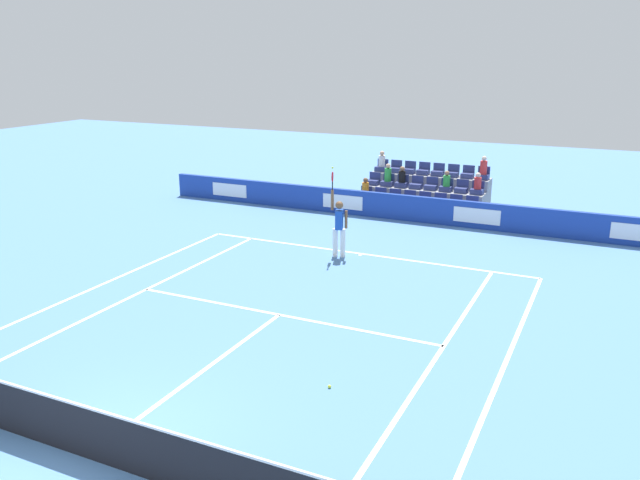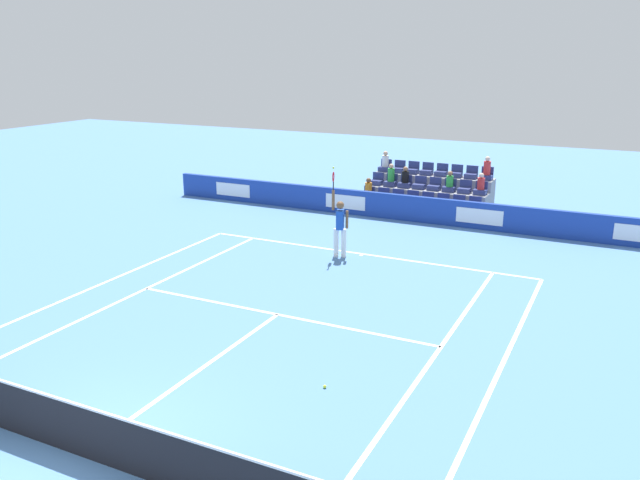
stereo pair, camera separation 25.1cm
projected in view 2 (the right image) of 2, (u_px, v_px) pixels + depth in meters
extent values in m
plane|color=#4C7AB2|center=(79.00, 455.00, 10.30)|extent=(80.00, 80.00, 0.00)
cube|color=white|center=(363.00, 254.00, 20.54)|extent=(10.97, 0.10, 0.01)
cube|color=white|center=(278.00, 314.00, 15.81)|extent=(8.23, 0.10, 0.01)
cube|color=white|center=(199.00, 370.00, 13.06)|extent=(0.10, 6.40, 0.01)
cube|color=white|center=(135.00, 294.00, 17.16)|extent=(0.10, 11.89, 0.01)
cube|color=white|center=(435.00, 355.00, 13.68)|extent=(0.10, 11.89, 0.01)
cube|color=white|center=(97.00, 286.00, 17.74)|extent=(0.10, 11.89, 0.01)
cube|color=white|center=(500.00, 369.00, 13.11)|extent=(0.10, 11.89, 0.01)
cube|color=white|center=(362.00, 255.00, 20.46)|extent=(0.10, 0.20, 0.01)
cube|color=#193899|center=(410.00, 208.00, 24.45)|extent=(21.21, 0.20, 0.98)
cube|color=white|center=(479.00, 216.00, 23.23)|extent=(1.70, 0.01, 0.55)
cube|color=white|center=(345.00, 202.00, 25.47)|extent=(1.70, 0.01, 0.55)
cube|color=white|center=(233.00, 190.00, 27.71)|extent=(1.70, 0.01, 0.55)
cube|color=black|center=(76.00, 430.00, 10.17)|extent=(11.77, 0.02, 0.92)
cube|color=white|center=(73.00, 403.00, 10.03)|extent=(11.77, 0.04, 0.04)
cylinder|color=white|center=(344.00, 243.00, 20.18)|extent=(0.16, 0.16, 0.90)
cylinder|color=white|center=(336.00, 242.00, 20.21)|extent=(0.16, 0.16, 0.90)
cube|color=white|center=(344.00, 255.00, 20.29)|extent=(0.19, 0.28, 0.08)
cube|color=white|center=(336.00, 255.00, 20.33)|extent=(0.19, 0.28, 0.08)
cube|color=#1947B2|center=(340.00, 220.00, 19.98)|extent=(0.32, 0.41, 0.60)
sphere|color=brown|center=(340.00, 205.00, 19.85)|extent=(0.24, 0.24, 0.24)
cylinder|color=brown|center=(333.00, 200.00, 19.84)|extent=(0.09, 0.09, 0.62)
cylinder|color=brown|center=(347.00, 220.00, 19.90)|extent=(0.09, 0.09, 0.56)
cylinder|color=black|center=(333.00, 186.00, 19.72)|extent=(0.04, 0.04, 0.28)
torus|color=red|center=(333.00, 177.00, 19.64)|extent=(0.12, 0.30, 0.31)
sphere|color=#D1E533|center=(333.00, 168.00, 19.56)|extent=(0.07, 0.07, 0.07)
cube|color=gray|center=(418.00, 209.00, 25.45)|extent=(4.96, 0.95, 0.42)
cube|color=navy|center=(474.00, 207.00, 24.45)|extent=(0.48, 0.44, 0.20)
cube|color=navy|center=(475.00, 200.00, 24.55)|extent=(0.48, 0.04, 0.30)
cube|color=navy|center=(458.00, 206.00, 24.71)|extent=(0.48, 0.44, 0.20)
cube|color=navy|center=(459.00, 198.00, 24.81)|extent=(0.48, 0.04, 0.30)
cube|color=navy|center=(442.00, 204.00, 24.97)|extent=(0.48, 0.44, 0.20)
cube|color=navy|center=(444.00, 197.00, 25.07)|extent=(0.48, 0.04, 0.30)
cube|color=navy|center=(426.00, 203.00, 25.23)|extent=(0.48, 0.44, 0.20)
cube|color=navy|center=(428.00, 195.00, 25.33)|extent=(0.48, 0.04, 0.30)
cube|color=navy|center=(411.00, 201.00, 25.49)|extent=(0.48, 0.44, 0.20)
cube|color=navy|center=(413.00, 194.00, 25.60)|extent=(0.48, 0.04, 0.30)
cube|color=navy|center=(396.00, 200.00, 25.76)|extent=(0.48, 0.44, 0.20)
cube|color=navy|center=(398.00, 193.00, 25.86)|extent=(0.48, 0.04, 0.30)
cube|color=navy|center=(382.00, 198.00, 26.02)|extent=(0.48, 0.44, 0.20)
cube|color=navy|center=(384.00, 191.00, 26.12)|extent=(0.48, 0.04, 0.30)
cube|color=navy|center=(368.00, 197.00, 26.28)|extent=(0.48, 0.44, 0.20)
cube|color=navy|center=(370.00, 190.00, 26.38)|extent=(0.48, 0.04, 0.30)
cube|color=gray|center=(426.00, 200.00, 26.21)|extent=(4.96, 0.95, 0.84)
cube|color=navy|center=(480.00, 192.00, 25.15)|extent=(0.48, 0.44, 0.20)
cube|color=navy|center=(482.00, 185.00, 25.25)|extent=(0.48, 0.04, 0.30)
cube|color=navy|center=(464.00, 191.00, 25.41)|extent=(0.48, 0.44, 0.20)
cube|color=navy|center=(466.00, 183.00, 25.51)|extent=(0.48, 0.04, 0.30)
cube|color=navy|center=(449.00, 189.00, 25.67)|extent=(0.48, 0.44, 0.20)
cube|color=navy|center=(451.00, 182.00, 25.77)|extent=(0.48, 0.04, 0.30)
cube|color=navy|center=(434.00, 188.00, 25.93)|extent=(0.48, 0.44, 0.20)
cube|color=navy|center=(436.00, 181.00, 26.03)|extent=(0.48, 0.04, 0.30)
cube|color=navy|center=(419.00, 186.00, 26.19)|extent=(0.48, 0.44, 0.20)
cube|color=navy|center=(421.00, 179.00, 26.30)|extent=(0.48, 0.04, 0.30)
cube|color=navy|center=(405.00, 185.00, 26.46)|extent=(0.48, 0.44, 0.20)
cube|color=navy|center=(406.00, 178.00, 26.56)|extent=(0.48, 0.04, 0.30)
cube|color=navy|center=(390.00, 184.00, 26.72)|extent=(0.48, 0.44, 0.20)
cube|color=navy|center=(392.00, 177.00, 26.82)|extent=(0.48, 0.04, 0.30)
cube|color=navy|center=(376.00, 182.00, 26.98)|extent=(0.48, 0.44, 0.20)
cube|color=navy|center=(378.00, 176.00, 27.08)|extent=(0.48, 0.04, 0.30)
cube|color=gray|center=(433.00, 190.00, 26.97)|extent=(4.96, 0.95, 1.26)
cube|color=navy|center=(486.00, 177.00, 25.85)|extent=(0.48, 0.44, 0.20)
cube|color=navy|center=(488.00, 170.00, 25.95)|extent=(0.48, 0.04, 0.30)
cube|color=navy|center=(471.00, 176.00, 26.11)|extent=(0.48, 0.44, 0.20)
cube|color=navy|center=(472.00, 169.00, 26.21)|extent=(0.48, 0.04, 0.30)
cube|color=navy|center=(456.00, 175.00, 26.37)|extent=(0.48, 0.44, 0.20)
cube|color=navy|center=(457.00, 168.00, 26.47)|extent=(0.48, 0.04, 0.30)
cube|color=navy|center=(441.00, 174.00, 26.63)|extent=(0.48, 0.44, 0.20)
cube|color=navy|center=(443.00, 167.00, 26.74)|extent=(0.48, 0.04, 0.30)
cube|color=navy|center=(426.00, 172.00, 26.89)|extent=(0.48, 0.44, 0.20)
cube|color=navy|center=(428.00, 166.00, 27.00)|extent=(0.48, 0.04, 0.30)
cube|color=navy|center=(412.00, 171.00, 27.16)|extent=(0.48, 0.44, 0.20)
cube|color=navy|center=(414.00, 165.00, 27.26)|extent=(0.48, 0.04, 0.30)
cube|color=navy|center=(398.00, 170.00, 27.42)|extent=(0.48, 0.44, 0.20)
cube|color=navy|center=(400.00, 164.00, 27.52)|extent=(0.48, 0.04, 0.30)
cube|color=navy|center=(385.00, 169.00, 27.68)|extent=(0.48, 0.44, 0.20)
cube|color=navy|center=(387.00, 163.00, 27.78)|extent=(0.48, 0.04, 0.30)
cylinder|color=red|center=(481.00, 184.00, 25.10)|extent=(0.28, 0.28, 0.45)
sphere|color=beige|center=(482.00, 175.00, 25.01)|extent=(0.20, 0.20, 0.20)
cylinder|color=red|center=(487.00, 168.00, 25.79)|extent=(0.28, 0.28, 0.54)
sphere|color=beige|center=(488.00, 159.00, 25.68)|extent=(0.20, 0.20, 0.20)
cylinder|color=black|center=(405.00, 177.00, 26.41)|extent=(0.28, 0.28, 0.46)
sphere|color=#9E7251|center=(406.00, 169.00, 26.31)|extent=(0.20, 0.20, 0.20)
cylinder|color=orange|center=(368.00, 188.00, 26.23)|extent=(0.28, 0.28, 0.47)
sphere|color=brown|center=(369.00, 180.00, 26.13)|extent=(0.20, 0.20, 0.20)
cylinder|color=green|center=(450.00, 181.00, 25.63)|extent=(0.28, 0.28, 0.42)
sphere|color=#9E7251|center=(450.00, 173.00, 25.54)|extent=(0.20, 0.20, 0.20)
cylinder|color=white|center=(385.00, 161.00, 27.63)|extent=(0.28, 0.28, 0.47)
sphere|color=#D3A884|center=(386.00, 153.00, 27.53)|extent=(0.20, 0.20, 0.20)
cylinder|color=green|center=(391.00, 175.00, 26.66)|extent=(0.28, 0.28, 0.53)
sphere|color=#D3A884|center=(391.00, 166.00, 26.56)|extent=(0.20, 0.20, 0.20)
sphere|color=#D1E533|center=(325.00, 387.00, 12.35)|extent=(0.07, 0.07, 0.07)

